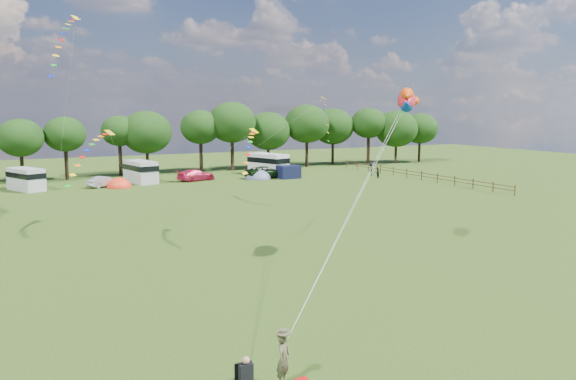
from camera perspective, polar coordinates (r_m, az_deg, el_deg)
name	(u,v)px	position (r m, az deg, el deg)	size (l,w,h in m)	color
ground_plane	(356,285)	(30.06, 6.96, -9.53)	(180.00, 180.00, 0.00)	black
tree_line	(173,129)	(81.64, -11.63, 6.08)	(102.98, 10.98, 10.27)	black
fence	(414,174)	(75.95, 12.70, 1.62)	(0.12, 33.12, 1.20)	#472D19
car_b	(104,182)	(69.87, -18.18, 0.82)	(1.38, 3.70, 1.31)	#93959B
car_c	(196,175)	(73.30, -9.31, 1.51)	(2.06, 4.90, 1.47)	#BE1E3F
car_d	(266,172)	(75.21, -2.28, 1.82)	(2.61, 5.76, 1.57)	black
campervan_b	(26,179)	(70.18, -25.08, 1.06)	(4.12, 5.60, 2.52)	silver
campervan_c	(141,171)	(72.69, -14.75, 1.89)	(3.45, 5.98, 2.76)	#BABABC
campervan_d	(268,163)	(79.09, -2.02, 2.72)	(4.39, 6.54, 2.96)	white
tent_orange	(119,187)	(69.16, -16.76, 0.28)	(2.91, 3.19, 2.28)	#F73518
tent_greyblue	(258,179)	(74.39, -3.05, 1.15)	(3.36, 3.68, 2.50)	slate
awning_navy	(288,172)	(74.81, 0.05, 1.85)	(2.74, 2.23, 1.71)	black
kite_flyer	(284,359)	(19.46, -0.45, -16.81)	(0.65, 0.43, 1.79)	brown
camp_chair	(246,373)	(18.67, -4.33, -18.08)	(0.60, 0.60, 1.45)	#99999E
fish_kite	(407,100)	(35.01, 11.95, 8.94)	(2.77, 3.19, 1.80)	red
streamer_kite_a	(66,35)	(53.69, -21.66, 14.41)	(3.44, 5.64, 5.80)	yellow
streamer_kite_b	(93,148)	(44.64, -19.19, 4.03)	(4.37, 4.78, 3.84)	yellow
streamer_kite_c	(251,143)	(39.01, -3.82, 4.82)	(3.16, 4.90, 2.79)	#FAFA00
walker_a	(377,173)	(76.07, 9.05, 1.76)	(0.71, 0.44, 1.47)	black
walker_b	(371,169)	(78.68, 8.42, 2.09)	(1.15, 0.53, 1.78)	black
streamer_kite_d	(326,111)	(55.18, 3.83, 7.98)	(2.64, 5.12, 4.29)	yellow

